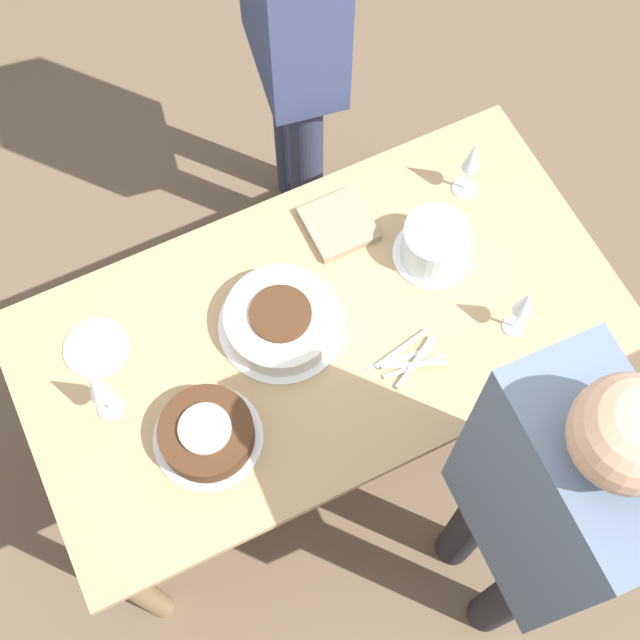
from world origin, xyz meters
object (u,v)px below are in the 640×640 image
at_px(cake_center_white, 281,320).
at_px(person_cutting, 542,513).
at_px(cake_back_decorated, 435,244).
at_px(person_watching, 293,15).
at_px(wine_glass_far, 472,159).
at_px(wine_glass_near, 524,304).
at_px(cake_front_chocolate, 207,434).
at_px(wine_glass_extra, 97,388).

bearing_deg(cake_center_white, person_cutting, -69.47).
height_order(cake_back_decorated, person_watching, person_watching).
height_order(cake_center_white, cake_back_decorated, cake_back_decorated).
bearing_deg(person_watching, person_cutting, 5.62).
height_order(wine_glass_far, person_watching, person_watching).
bearing_deg(wine_glass_near, person_watching, 99.37).
relative_size(cake_center_white, person_cutting, 0.20).
distance_m(cake_front_chocolate, wine_glass_far, 1.00).
distance_m(cake_front_chocolate, wine_glass_extra, 0.29).
bearing_deg(wine_glass_far, wine_glass_extra, -171.04).
bearing_deg(cake_center_white, wine_glass_far, 13.82).
height_order(wine_glass_extra, person_cutting, person_cutting).
bearing_deg(person_watching, wine_glass_far, 34.13).
bearing_deg(wine_glass_far, wine_glass_near, -102.50).
relative_size(cake_center_white, cake_front_chocolate, 1.21).
bearing_deg(person_cutting, wine_glass_far, -19.92).
height_order(cake_back_decorated, person_cutting, person_cutting).
xyz_separation_m(wine_glass_near, wine_glass_extra, (-1.03, 0.25, 0.01)).
relative_size(wine_glass_far, wine_glass_extra, 0.98).
bearing_deg(person_watching, cake_front_chocolate, -26.38).
bearing_deg(cake_back_decorated, wine_glass_far, 38.41).
bearing_deg(cake_back_decorated, wine_glass_near, -72.62).
bearing_deg(cake_front_chocolate, cake_center_white, 34.07).
xyz_separation_m(cake_center_white, cake_front_chocolate, (-0.29, -0.20, 0.00)).
bearing_deg(person_cutting, cake_front_chocolate, 48.56).
distance_m(cake_center_white, wine_glass_far, 0.67).
distance_m(cake_center_white, wine_glass_near, 0.62).
relative_size(wine_glass_near, wine_glass_far, 0.92).
xyz_separation_m(cake_front_chocolate, person_cutting, (0.57, -0.54, 0.22)).
height_order(cake_front_chocolate, person_cutting, person_cutting).
distance_m(cake_center_white, cake_front_chocolate, 0.35).
bearing_deg(person_cutting, person_watching, -1.93).
relative_size(cake_center_white, wine_glass_far, 1.53).
distance_m(wine_glass_near, person_cutting, 0.55).
bearing_deg(cake_center_white, cake_front_chocolate, -145.93).
xyz_separation_m(cake_center_white, cake_back_decorated, (0.46, 0.01, 0.03)).
relative_size(cake_back_decorated, wine_glass_extra, 0.97).
height_order(wine_glass_near, person_watching, person_watching).
bearing_deg(wine_glass_extra, wine_glass_far, 8.96).
height_order(cake_center_white, wine_glass_near, wine_glass_near).
bearing_deg(cake_center_white, wine_glass_extra, -177.68).
bearing_deg(cake_back_decorated, cake_front_chocolate, -164.34).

